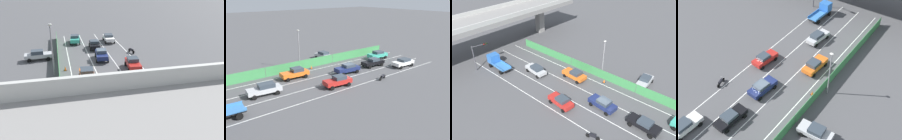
% 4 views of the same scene
% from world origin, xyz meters
% --- Properties ---
extents(ground_plane, '(300.00, 300.00, 0.00)m').
position_xyz_m(ground_plane, '(0.00, 0.00, 0.00)').
color(ground_plane, '#4C4C4F').
extents(lane_line_left_edge, '(0.14, 45.85, 0.01)m').
position_xyz_m(lane_line_left_edge, '(-5.30, 4.92, 0.00)').
color(lane_line_left_edge, silver).
rests_on(lane_line_left_edge, ground).
extents(lane_line_mid_left, '(0.14, 45.85, 0.01)m').
position_xyz_m(lane_line_mid_left, '(-1.77, 4.92, 0.00)').
color(lane_line_mid_left, silver).
rests_on(lane_line_mid_left, ground).
extents(lane_line_mid_right, '(0.14, 45.85, 0.01)m').
position_xyz_m(lane_line_mid_right, '(1.77, 4.92, 0.00)').
color(lane_line_mid_right, silver).
rests_on(lane_line_mid_right, ground).
extents(lane_line_right_edge, '(0.14, 45.85, 0.01)m').
position_xyz_m(lane_line_right_edge, '(5.30, 4.92, 0.00)').
color(lane_line_right_edge, silver).
rests_on(lane_line_right_edge, ground).
extents(green_fence, '(0.10, 41.95, 1.69)m').
position_xyz_m(green_fence, '(6.95, 4.92, 0.85)').
color(green_fence, '#3D8E4C').
rests_on(green_fence, ground).
extents(car_sedan_red, '(2.32, 4.43, 1.65)m').
position_xyz_m(car_sedan_red, '(-3.72, 5.11, 0.90)').
color(car_sedan_red, red).
rests_on(car_sedan_red, ground).
extents(car_sedan_navy, '(2.38, 4.52, 1.67)m').
position_xyz_m(car_sedan_navy, '(-0.01, -0.03, 0.92)').
color(car_sedan_navy, navy).
rests_on(car_sedan_navy, ground).
extents(car_sedan_black, '(2.27, 4.57, 1.54)m').
position_xyz_m(car_sedan_black, '(0.08, -6.55, 0.86)').
color(car_sedan_black, black).
rests_on(car_sedan_black, ground).
extents(car_sedan_silver, '(2.33, 4.75, 1.68)m').
position_xyz_m(car_sedan_silver, '(0.07, 14.87, 0.93)').
color(car_sedan_silver, '#B7BABC').
rests_on(car_sedan_silver, ground).
extents(car_hatchback_white, '(2.23, 4.61, 1.54)m').
position_xyz_m(car_hatchback_white, '(-3.63, -10.84, 0.87)').
color(car_hatchback_white, silver).
rests_on(car_hatchback_white, ground).
extents(car_taxi_orange, '(2.29, 4.67, 1.73)m').
position_xyz_m(car_taxi_orange, '(3.51, 8.29, 0.93)').
color(car_taxi_orange, orange).
rests_on(car_taxi_orange, ground).
extents(car_taxi_teal, '(2.39, 4.44, 1.65)m').
position_xyz_m(car_taxi_teal, '(3.30, -11.37, 0.91)').
color(car_taxi_teal, teal).
rests_on(car_taxi_teal, ground).
extents(motorcycle, '(0.74, 1.91, 0.93)m').
position_xyz_m(motorcycle, '(-5.92, -2.39, 0.46)').
color(motorcycle, black).
rests_on(motorcycle, ground).
extents(parked_wagon_silver, '(4.45, 2.22, 1.64)m').
position_xyz_m(parked_wagon_silver, '(10.09, -2.20, 0.90)').
color(parked_wagon_silver, '#B2B5B7').
rests_on(parked_wagon_silver, ground).
extents(street_lamp, '(0.60, 0.36, 7.19)m').
position_xyz_m(street_lamp, '(7.63, 5.05, 4.36)').
color(street_lamp, gray).
rests_on(street_lamp, ground).
extents(traffic_cone, '(0.47, 0.47, 0.65)m').
position_xyz_m(traffic_cone, '(6.07, 3.53, 0.30)').
color(traffic_cone, orange).
rests_on(traffic_cone, ground).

